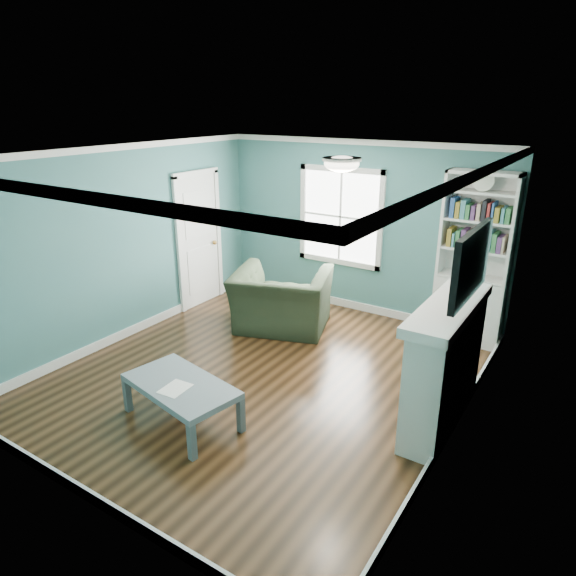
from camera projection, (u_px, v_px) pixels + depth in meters
The scene contains 13 objects.
floor at pixel (264, 374), 6.20m from camera, with size 5.00×5.00×0.00m, color black.
room_walls at pixel (262, 248), 5.66m from camera, with size 5.00×5.00×5.00m.
trim at pixel (262, 278), 5.77m from camera, with size 4.50×5.00×2.60m.
window at pixel (341, 217), 7.82m from camera, with size 1.40×0.06×1.50m.
bookshelf at pixel (472, 276), 6.80m from camera, with size 0.90×0.35×2.31m.
fireplace at pixel (446, 367), 5.08m from camera, with size 0.44×1.58×1.30m.
tv at pixel (472, 264), 4.65m from camera, with size 0.06×1.10×0.65m, color black.
door at pixel (199, 239), 8.07m from camera, with size 0.12×0.98×2.17m.
ceiling_fixture at pixel (342, 163), 4.94m from camera, with size 0.38×0.38×0.15m.
light_switch at pixel (276, 223), 8.51m from camera, with size 0.08×0.01×0.12m, color white.
recliner at pixel (281, 291), 7.28m from camera, with size 1.32×0.85×1.15m, color black.
coffee_table at pixel (181, 388), 5.18m from camera, with size 1.31×0.88×0.44m.
paper_sheet at pixel (175, 388), 5.06m from camera, with size 0.23×0.30×0.00m, color white.
Camera 1 is at (3.20, -4.43, 3.11)m, focal length 32.00 mm.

